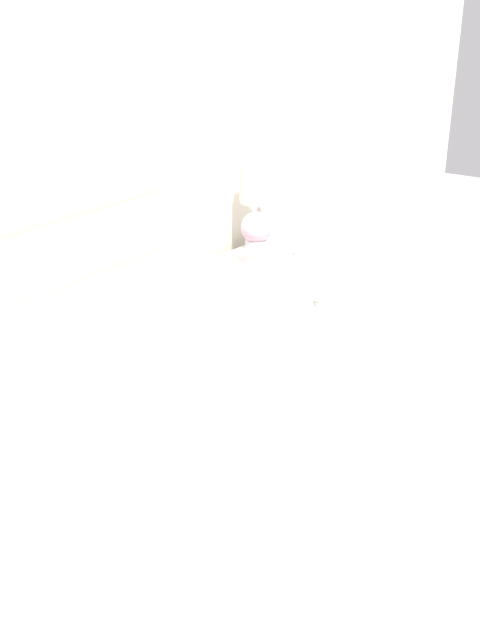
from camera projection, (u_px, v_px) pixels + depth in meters
name	position (u px, v px, depth m)	size (l,w,h in m)	color
ground_plane	(13.00, 505.00, 2.70)	(12.00, 12.00, 0.00)	#BCB7B2
bed	(213.00, 531.00, 2.07)	(1.92, 1.97, 0.97)	white
nightstand	(271.00, 324.00, 3.41)	(0.48, 0.46, 0.62)	white
table_lamp	(259.00, 194.00, 3.29)	(0.17, 0.17, 0.40)	white
flower_vase	(257.00, 236.00, 3.15)	(0.13, 0.13, 0.24)	silver
alarm_clock	(303.00, 248.00, 3.32)	(0.07, 0.04, 0.08)	silver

